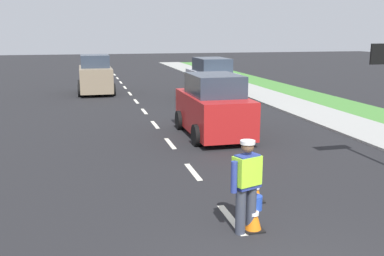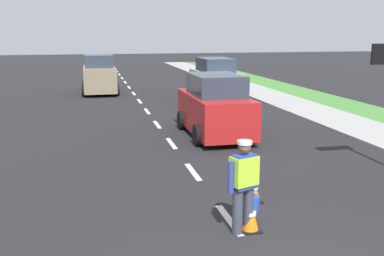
# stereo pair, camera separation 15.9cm
# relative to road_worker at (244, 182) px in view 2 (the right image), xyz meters

# --- Properties ---
(ground_plane) EXTENTS (96.00, 96.00, 0.00)m
(ground_plane) POSITION_rel_road_worker_xyz_m (-0.09, 18.83, -0.93)
(ground_plane) COLOR black
(sidewalk_right) EXTENTS (2.40, 72.00, 0.14)m
(sidewalk_right) POSITION_rel_road_worker_xyz_m (7.11, 7.83, -0.93)
(sidewalk_right) COLOR #9E9E99
(sidewalk_right) RESTS_ON ground
(lane_center_line) EXTENTS (0.14, 46.40, 0.01)m
(lane_center_line) POSITION_rel_road_worker_xyz_m (-0.09, 23.03, -0.93)
(lane_center_line) COLOR silver
(lane_center_line) RESTS_ON ground
(road_worker) EXTENTS (0.70, 0.53, 1.67)m
(road_worker) POSITION_rel_road_worker_xyz_m (0.00, 0.00, 0.00)
(road_worker) COLOR #383D4C
(road_worker) RESTS_ON ground
(traffic_cone_near) EXTENTS (0.36, 0.36, 0.53)m
(traffic_cone_near) POSITION_rel_road_worker_xyz_m (0.68, 1.31, -0.67)
(traffic_cone_near) COLOR black
(traffic_cone_near) RESTS_ON ground
(traffic_cone_far) EXTENTS (0.36, 0.36, 0.56)m
(traffic_cone_far) POSITION_rel_road_worker_xyz_m (0.14, 0.02, -0.65)
(traffic_cone_far) COLOR black
(traffic_cone_far) RESTS_ON ground
(car_parked_far) EXTENTS (2.00, 4.36, 2.15)m
(car_parked_far) POSITION_rel_road_worker_xyz_m (3.90, 15.52, 0.07)
(car_parked_far) COLOR silver
(car_parked_far) RESTS_ON ground
(car_outgoing_ahead) EXTENTS (2.02, 4.01, 2.10)m
(car_outgoing_ahead) POSITION_rel_road_worker_xyz_m (1.56, 7.29, 0.05)
(car_outgoing_ahead) COLOR red
(car_outgoing_ahead) RESTS_ON ground
(car_oncoming_second) EXTENTS (2.03, 3.93, 2.21)m
(car_oncoming_second) POSITION_rel_road_worker_xyz_m (-1.96, 19.18, 0.10)
(car_oncoming_second) COLOR gray
(car_oncoming_second) RESTS_ON ground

